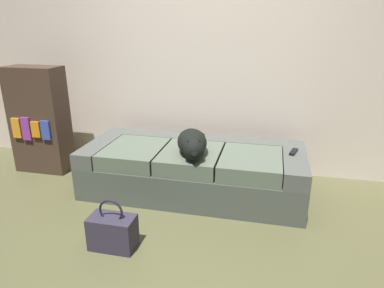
{
  "coord_description": "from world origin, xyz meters",
  "views": [
    {
      "loc": [
        0.65,
        -1.81,
        1.5
      ],
      "look_at": [
        0.0,
        0.97,
        0.49
      ],
      "focal_mm": 31.96,
      "sensor_mm": 36.0,
      "label": 1
    }
  ],
  "objects": [
    {
      "name": "dog_dark",
      "position": [
        0.03,
        0.85,
        0.54
      ],
      "size": [
        0.37,
        0.58,
        0.2
      ],
      "color": "black",
      "rests_on": "couch"
    },
    {
      "name": "handbag",
      "position": [
        -0.36,
        0.06,
        0.13
      ],
      "size": [
        0.32,
        0.18,
        0.38
      ],
      "color": "#322D3F",
      "rests_on": "ground"
    },
    {
      "name": "ground_plane",
      "position": [
        0.0,
        0.0,
        0.0
      ],
      "size": [
        10.0,
        10.0,
        0.0
      ],
      "primitive_type": "plane",
      "color": "brown"
    },
    {
      "name": "tv_remote",
      "position": [
        0.88,
        1.08,
        0.45
      ],
      "size": [
        0.08,
        0.16,
        0.02
      ],
      "primitive_type": "cube",
      "rotation": [
        0.0,
        0.0,
        -0.28
      ],
      "color": "black",
      "rests_on": "couch"
    },
    {
      "name": "bookshelf",
      "position": [
        -1.68,
        1.18,
        0.55
      ],
      "size": [
        0.56,
        0.3,
        1.1
      ],
      "color": "#443227",
      "rests_on": "ground"
    },
    {
      "name": "back_wall",
      "position": [
        0.0,
        1.69,
        1.4
      ],
      "size": [
        6.4,
        0.1,
        2.8
      ],
      "primitive_type": "cube",
      "color": "beige",
      "rests_on": "ground"
    },
    {
      "name": "couch",
      "position": [
        0.0,
        1.02,
        0.22
      ],
      "size": [
        1.98,
        0.84,
        0.44
      ],
      "color": "#4B524A",
      "rests_on": "ground"
    }
  ]
}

